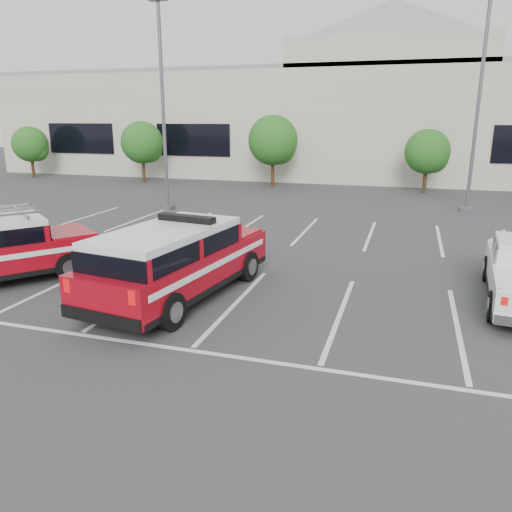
{
  "coord_description": "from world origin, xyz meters",
  "views": [
    {
      "loc": [
        4.08,
        -11.48,
        4.68
      ],
      "look_at": [
        0.26,
        0.96,
        1.05
      ],
      "focal_mm": 35.0,
      "sensor_mm": 36.0,
      "label": 1
    }
  ],
  "objects_px": {
    "light_pole_mid": "(478,106)",
    "convention_building": "(365,117)",
    "tree_far_left": "(32,146)",
    "tree_mid_left": "(274,142)",
    "light_pole_left": "(163,107)",
    "fire_chief_suv": "(178,266)",
    "tree_left": "(143,144)",
    "tree_mid_right": "(429,153)"
  },
  "relations": [
    {
      "from": "tree_far_left",
      "to": "tree_mid_left",
      "type": "distance_m",
      "value": 20.01
    },
    {
      "from": "tree_left",
      "to": "tree_mid_left",
      "type": "bearing_deg",
      "value": 0.0
    },
    {
      "from": "tree_left",
      "to": "fire_chief_suv",
      "type": "xyz_separation_m",
      "value": [
        13.29,
        -22.06,
        -1.89
      ]
    },
    {
      "from": "tree_far_left",
      "to": "light_pole_mid",
      "type": "bearing_deg",
      "value": -10.73
    },
    {
      "from": "convention_building",
      "to": "tree_left",
      "type": "relative_size",
      "value": 13.58
    },
    {
      "from": "tree_left",
      "to": "fire_chief_suv",
      "type": "distance_m",
      "value": 25.82
    },
    {
      "from": "tree_far_left",
      "to": "fire_chief_suv",
      "type": "height_order",
      "value": "tree_far_left"
    },
    {
      "from": "light_pole_mid",
      "to": "convention_building",
      "type": "bearing_deg",
      "value": 113.26
    },
    {
      "from": "tree_mid_left",
      "to": "light_pole_left",
      "type": "relative_size",
      "value": 0.47
    },
    {
      "from": "convention_building",
      "to": "fire_chief_suv",
      "type": "relative_size",
      "value": 9.39
    },
    {
      "from": "light_pole_left",
      "to": "tree_mid_left",
      "type": "bearing_deg",
      "value": 72.9
    },
    {
      "from": "tree_mid_right",
      "to": "light_pole_mid",
      "type": "relative_size",
      "value": 0.39
    },
    {
      "from": "convention_building",
      "to": "tree_far_left",
      "type": "distance_m",
      "value": 27.03
    },
    {
      "from": "convention_building",
      "to": "tree_far_left",
      "type": "height_order",
      "value": "convention_building"
    },
    {
      "from": "light_pole_left",
      "to": "fire_chief_suv",
      "type": "bearing_deg",
      "value": -62.02
    },
    {
      "from": "convention_building",
      "to": "fire_chief_suv",
      "type": "distance_m",
      "value": 32.16
    },
    {
      "from": "tree_left",
      "to": "light_pole_left",
      "type": "height_order",
      "value": "light_pole_left"
    },
    {
      "from": "tree_far_left",
      "to": "tree_mid_right",
      "type": "distance_m",
      "value": 30.0
    },
    {
      "from": "tree_mid_left",
      "to": "light_pole_left",
      "type": "bearing_deg",
      "value": -107.1
    },
    {
      "from": "tree_far_left",
      "to": "light_pole_mid",
      "type": "xyz_separation_m",
      "value": [
        31.91,
        -6.05,
        2.68
      ]
    },
    {
      "from": "tree_mid_left",
      "to": "tree_mid_right",
      "type": "height_order",
      "value": "tree_mid_left"
    },
    {
      "from": "light_pole_mid",
      "to": "tree_left",
      "type": "bearing_deg",
      "value": 164.57
    },
    {
      "from": "convention_building",
      "to": "light_pole_mid",
      "type": "xyz_separation_m",
      "value": [
        6.82,
        -15.86,
        0.47
      ]
    },
    {
      "from": "tree_mid_left",
      "to": "fire_chief_suv",
      "type": "bearing_deg",
      "value": -81.51
    },
    {
      "from": "light_pole_mid",
      "to": "fire_chief_suv",
      "type": "xyz_separation_m",
      "value": [
        -8.62,
        -16.01,
        -4.3
      ]
    },
    {
      "from": "tree_mid_right",
      "to": "light_pole_mid",
      "type": "bearing_deg",
      "value": -72.48
    },
    {
      "from": "tree_far_left",
      "to": "tree_left",
      "type": "height_order",
      "value": "tree_left"
    },
    {
      "from": "convention_building",
      "to": "tree_far_left",
      "type": "xyz_separation_m",
      "value": [
        -25.09,
        -9.82,
        -2.22
      ]
    },
    {
      "from": "fire_chief_suv",
      "to": "light_pole_mid",
      "type": "bearing_deg",
      "value": 70.11
    },
    {
      "from": "convention_building",
      "to": "light_pole_left",
      "type": "xyz_separation_m",
      "value": [
        -8.18,
        -19.86,
        0.47
      ]
    },
    {
      "from": "tree_mid_right",
      "to": "light_pole_left",
      "type": "distance_m",
      "value": 16.72
    },
    {
      "from": "tree_left",
      "to": "light_pole_left",
      "type": "distance_m",
      "value": 12.43
    },
    {
      "from": "tree_far_left",
      "to": "light_pole_mid",
      "type": "distance_m",
      "value": 32.59
    },
    {
      "from": "tree_far_left",
      "to": "fire_chief_suv",
      "type": "xyz_separation_m",
      "value": [
        23.29,
        -22.06,
        -1.62
      ]
    },
    {
      "from": "tree_left",
      "to": "tree_mid_left",
      "type": "height_order",
      "value": "tree_mid_left"
    },
    {
      "from": "tree_far_left",
      "to": "tree_mid_left",
      "type": "xyz_separation_m",
      "value": [
        20.0,
        0.0,
        0.54
      ]
    },
    {
      "from": "convention_building",
      "to": "light_pole_mid",
      "type": "bearing_deg",
      "value": -66.74
    },
    {
      "from": "tree_left",
      "to": "light_pole_left",
      "type": "relative_size",
      "value": 0.43
    },
    {
      "from": "convention_building",
      "to": "tree_far_left",
      "type": "bearing_deg",
      "value": -158.63
    },
    {
      "from": "convention_building",
      "to": "tree_mid_left",
      "type": "bearing_deg",
      "value": -117.4
    },
    {
      "from": "tree_far_left",
      "to": "tree_mid_right",
      "type": "relative_size",
      "value": 1.0
    },
    {
      "from": "tree_left",
      "to": "light_pole_left",
      "type": "bearing_deg",
      "value": -55.48
    }
  ]
}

